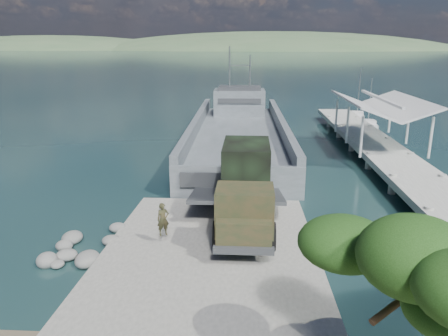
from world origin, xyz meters
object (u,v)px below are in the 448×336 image
landing_craft (239,139)px  sailboat_far (357,117)px  military_truck (246,187)px  sailboat_near (368,125)px  pier (380,142)px  soldier (163,227)px

landing_craft → sailboat_far: bearing=47.1°
military_truck → sailboat_far: sailboat_far is taller
military_truck → sailboat_near: 33.84m
landing_craft → sailboat_far: (15.16, 16.83, -0.46)m
military_truck → sailboat_far: size_ratio=1.28×
pier → soldier: pier is taller
landing_craft → soldier: (-3.11, -21.81, 0.47)m
military_truck → pier: bearing=54.0°
military_truck → landing_craft: bearing=92.8°
soldier → sailboat_near: 37.83m
pier → military_truck: pier is taller
military_truck → sailboat_near: size_ratio=1.47×
soldier → sailboat_far: (18.27, 38.64, -0.94)m
landing_craft → sailboat_near: 18.92m
pier → sailboat_far: 20.92m
pier → landing_craft: (-12.18, 3.83, -0.77)m
soldier → pier: bearing=23.3°
landing_craft → sailboat_far: 22.66m
pier → landing_craft: 12.79m
pier → landing_craft: size_ratio=1.29×
pier → military_truck: 19.19m
military_truck → sailboat_far: 38.90m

